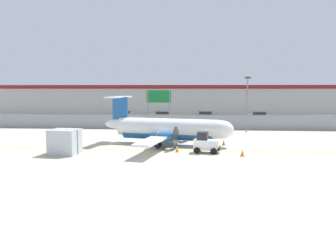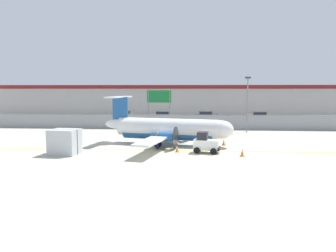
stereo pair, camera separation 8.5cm
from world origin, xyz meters
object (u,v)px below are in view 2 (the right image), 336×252
(parked_car_0, at_px, (123,115))
(parked_car_3, at_px, (260,116))
(parked_car_2, at_px, (206,116))
(traffic_cone_far_left, at_px, (242,153))
(highway_sign, at_px, (159,100))
(ground_crew_worker, at_px, (157,139))
(cargo_container, at_px, (65,142))
(commuter_airplane, at_px, (170,129))
(traffic_cone_near_right, at_px, (177,149))
(baggage_tug, at_px, (206,143))
(parked_car_1, at_px, (164,116))
(apron_light_pole, at_px, (247,100))
(traffic_cone_near_left, at_px, (224,142))

(parked_car_0, xyz_separation_m, parked_car_3, (24.57, -1.32, 0.00))
(parked_car_0, xyz_separation_m, parked_car_2, (15.19, -0.45, 0.00))
(traffic_cone_far_left, bearing_deg, parked_car_3, 75.84)
(parked_car_3, bearing_deg, highway_sign, -141.91)
(parked_car_0, bearing_deg, ground_crew_worker, 115.11)
(cargo_container, bearing_deg, commuter_airplane, 39.67)
(ground_crew_worker, distance_m, traffic_cone_near_right, 2.46)
(traffic_cone_far_left, xyz_separation_m, parked_car_2, (-1.82, 30.86, 0.58))
(cargo_container, xyz_separation_m, traffic_cone_near_right, (9.83, 1.59, -0.79))
(baggage_tug, relative_size, parked_car_1, 0.57)
(traffic_cone_near_right, distance_m, apron_light_pole, 16.97)
(traffic_cone_near_right, distance_m, parked_car_2, 29.74)
(traffic_cone_near_left, relative_size, parked_car_0, 0.15)
(traffic_cone_near_right, bearing_deg, commuter_airplane, 103.56)
(parked_car_0, relative_size, apron_light_pole, 0.60)
(baggage_tug, bearing_deg, parked_car_2, 99.30)
(traffic_cone_near_left, relative_size, parked_car_1, 0.15)
(traffic_cone_far_left, height_order, parked_car_0, parked_car_0)
(commuter_airplane, bearing_deg, ground_crew_worker, -97.62)
(parked_car_2, bearing_deg, ground_crew_worker, -105.03)
(highway_sign, bearing_deg, traffic_cone_far_left, -65.42)
(baggage_tug, relative_size, parked_car_2, 0.58)
(cargo_container, relative_size, parked_car_2, 0.61)
(baggage_tug, xyz_separation_m, parked_car_2, (1.24, 29.54, 0.04))
(baggage_tug, relative_size, highway_sign, 0.46)
(parked_car_1, bearing_deg, traffic_cone_near_right, -75.92)
(parked_car_1, distance_m, parked_car_2, 7.63)
(commuter_airplane, height_order, ground_crew_worker, commuter_airplane)
(traffic_cone_near_left, xyz_separation_m, apron_light_pole, (3.93, 10.14, 3.99))
(ground_crew_worker, xyz_separation_m, parked_car_0, (-9.43, 28.57, -0.06))
(parked_car_0, distance_m, parked_car_2, 15.20)
(parked_car_1, bearing_deg, parked_car_0, 175.90)
(baggage_tug, height_order, apron_light_pole, apron_light_pole)
(cargo_container, bearing_deg, parked_car_3, 59.86)
(traffic_cone_near_left, xyz_separation_m, parked_car_2, (-0.75, 25.49, 0.58))
(ground_crew_worker, bearing_deg, parked_car_3, 86.90)
(traffic_cone_near_right, distance_m, parked_car_1, 28.75)
(parked_car_0, xyz_separation_m, apron_light_pole, (19.87, -15.80, 3.41))
(commuter_airplane, relative_size, parked_car_3, 3.64)
(parked_car_0, distance_m, highway_sign, 14.07)
(traffic_cone_near_left, relative_size, highway_sign, 0.12)
(parked_car_0, bearing_deg, parked_car_2, -174.84)
(baggage_tug, relative_size, apron_light_pole, 0.34)
(commuter_airplane, distance_m, parked_car_0, 27.91)
(traffic_cone_near_left, xyz_separation_m, traffic_cone_near_right, (-4.57, -4.00, 0.00))
(commuter_airplane, distance_m, traffic_cone_far_left, 8.64)
(parked_car_3, bearing_deg, traffic_cone_near_right, -107.30)
(ground_crew_worker, height_order, traffic_cone_near_right, ground_crew_worker)
(traffic_cone_near_left, relative_size, traffic_cone_near_right, 1.00)
(commuter_airplane, relative_size, highway_sign, 2.90)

